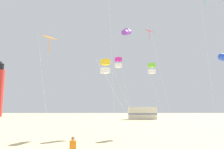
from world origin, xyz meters
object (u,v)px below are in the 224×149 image
at_px(kite_diamond_orange, 49,41).
at_px(kite_box_gold, 105,66).
at_px(kite_box_lime, 152,68).
at_px(kite_box_magenta, 118,63).
at_px(kite_diamond_cyan, 205,1).
at_px(kite_diamond_scarlet, 150,35).
at_px(kite_tube_violet, 127,32).
at_px(rv_van_cream, 142,113).
at_px(kite_flyer_standing, 73,147).

bearing_deg(kite_diamond_orange, kite_box_gold, 29.28).
bearing_deg(kite_diamond_orange, kite_box_lime, 42.65).
distance_m(kite_box_lime, kite_box_magenta, 3.80).
distance_m(kite_diamond_cyan, kite_diamond_orange, 15.43).
height_order(kite_box_gold, kite_box_lime, kite_box_lime).
bearing_deg(kite_diamond_scarlet, kite_box_lime, -100.58).
xyz_separation_m(kite_diamond_orange, kite_tube_violet, (6.69, 11.96, 5.05)).
bearing_deg(rv_van_cream, kite_flyer_standing, -106.20).
bearing_deg(kite_diamond_orange, kite_diamond_scarlet, 53.39).
height_order(kite_diamond_scarlet, rv_van_cream, kite_diamond_scarlet).
distance_m(kite_flyer_standing, kite_diamond_orange, 7.86).
bearing_deg(kite_tube_violet, kite_diamond_orange, -119.23).
bearing_deg(rv_van_cream, kite_box_magenta, -106.08).
xyz_separation_m(kite_diamond_scarlet, rv_van_cream, (2.05, 21.79, -11.27)).
bearing_deg(kite_box_gold, kite_box_magenta, 77.93).
relative_size(kite_diamond_scarlet, rv_van_cream, 2.09).
bearing_deg(kite_tube_violet, kite_box_lime, -54.85).
bearing_deg(kite_box_magenta, kite_tube_violet, 68.75).
distance_m(kite_box_gold, kite_diamond_orange, 4.87).
bearing_deg(kite_diamond_cyan, kite_flyer_standing, -146.84).
bearing_deg(kite_diamond_cyan, kite_tube_violet, 133.05).
height_order(kite_diamond_cyan, kite_diamond_scarlet, kite_diamond_cyan).
relative_size(kite_tube_violet, kite_box_magenta, 1.59).
relative_size(kite_box_gold, kite_box_lime, 0.87).
xyz_separation_m(kite_diamond_cyan, kite_box_magenta, (-8.27, 4.33, -5.22)).
bearing_deg(kite_flyer_standing, kite_diamond_orange, -66.03).
bearing_deg(kite_box_magenta, kite_flyer_standing, -104.59).
height_order(kite_box_lime, kite_diamond_scarlet, kite_diamond_scarlet).
distance_m(kite_diamond_scarlet, rv_van_cream, 24.62).
distance_m(kite_diamond_cyan, kite_tube_violet, 10.30).
distance_m(kite_diamond_cyan, kite_box_magenta, 10.70).
bearing_deg(kite_flyer_standing, kite_diamond_cyan, -161.91).
distance_m(kite_diamond_orange, kite_diamond_scarlet, 17.77).
distance_m(kite_flyer_standing, kite_diamond_cyan, 18.32).
height_order(kite_tube_violet, rv_van_cream, kite_tube_violet).
bearing_deg(kite_diamond_orange, kite_flyer_standing, -50.96).
height_order(kite_diamond_cyan, kite_diamond_orange, kite_diamond_cyan).
bearing_deg(kite_box_lime, kite_flyer_standing, -120.70).
bearing_deg(kite_box_gold, kite_tube_violet, 74.81).
relative_size(kite_tube_violet, kite_diamond_scarlet, 0.97).
xyz_separation_m(kite_tube_violet, kite_diamond_scarlet, (3.45, 1.69, 0.12)).
relative_size(kite_diamond_cyan, kite_diamond_scarlet, 1.02).
xyz_separation_m(kite_box_magenta, rv_van_cream, (6.74, 26.67, -6.36)).
bearing_deg(kite_flyer_standing, rv_van_cream, -119.37).
bearing_deg(kite_flyer_standing, kite_box_magenta, -119.66).
bearing_deg(kite_box_lime, kite_diamond_orange, -137.35).
bearing_deg(kite_box_lime, kite_diamond_scarlet, 79.42).
relative_size(kite_flyer_standing, kite_tube_violet, 0.09).
distance_m(kite_diamond_cyan, rv_van_cream, 33.13).
relative_size(kite_flyer_standing, kite_diamond_cyan, 0.08).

